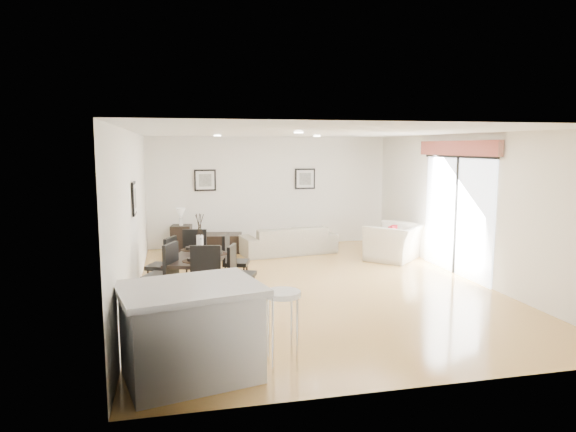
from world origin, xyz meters
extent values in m
plane|color=#DBAA59|center=(0.00, 0.00, 0.00)|extent=(8.00, 8.00, 0.00)
cube|color=white|center=(0.00, 4.00, 1.35)|extent=(6.00, 0.04, 2.70)
cube|color=white|center=(0.00, -4.00, 1.35)|extent=(6.00, 0.04, 2.70)
cube|color=white|center=(-3.00, 0.00, 1.35)|extent=(0.04, 8.00, 2.70)
cube|color=white|center=(3.00, 0.00, 1.35)|extent=(0.04, 8.00, 2.70)
cube|color=white|center=(0.00, 0.00, 2.70)|extent=(6.00, 8.00, 0.02)
imported|color=gray|center=(0.20, 2.81, 0.32)|extent=(2.28, 1.15, 0.64)
imported|color=beige|center=(2.34, 1.68, 0.39)|extent=(1.57, 1.57, 0.77)
imported|color=#364E21|center=(5.41, 0.07, 0.31)|extent=(0.63, 0.56, 0.62)
imported|color=#364E21|center=(5.90, 1.79, 0.37)|extent=(0.53, 0.53, 0.74)
cube|color=black|center=(-1.96, -0.11, 0.65)|extent=(1.26, 1.79, 0.05)
cylinder|color=black|center=(-2.52, -0.72, 0.31)|extent=(0.06, 0.06, 0.62)
cylinder|color=black|center=(-2.07, 0.72, 0.31)|extent=(0.06, 0.06, 0.62)
cylinder|color=black|center=(-1.85, -0.93, 0.31)|extent=(0.06, 0.06, 0.62)
cylinder|color=black|center=(-1.40, 0.51, 0.31)|extent=(0.06, 0.06, 0.62)
cube|color=black|center=(-2.61, -0.51, 0.44)|extent=(0.59, 0.59, 0.08)
cube|color=black|center=(-2.43, -0.60, 0.72)|extent=(0.25, 0.42, 0.53)
cylinder|color=black|center=(-2.68, -0.28, 0.20)|extent=(0.03, 0.03, 0.40)
cylinder|color=black|center=(-2.37, -0.44, 0.20)|extent=(0.03, 0.03, 0.40)
cylinder|color=black|center=(-2.84, -0.59, 0.20)|extent=(0.03, 0.03, 0.40)
cylinder|color=black|center=(-2.53, -0.74, 0.20)|extent=(0.03, 0.03, 0.40)
cube|color=black|center=(-2.61, 0.30, 0.42)|extent=(0.56, 0.56, 0.07)
cube|color=black|center=(-2.44, 0.22, 0.68)|extent=(0.23, 0.40, 0.50)
cylinder|color=black|center=(-2.69, 0.51, 0.19)|extent=(0.03, 0.03, 0.38)
cylinder|color=black|center=(-2.39, 0.38, 0.19)|extent=(0.03, 0.03, 0.38)
cylinder|color=black|center=(-2.82, 0.22, 0.19)|extent=(0.03, 0.03, 0.38)
cylinder|color=black|center=(-2.53, 0.08, 0.19)|extent=(0.03, 0.03, 0.38)
cube|color=black|center=(-1.31, -0.51, 0.40)|extent=(0.52, 0.52, 0.07)
cube|color=black|center=(-1.47, -0.45, 0.65)|extent=(0.20, 0.39, 0.47)
cylinder|color=black|center=(-1.23, -0.71, 0.18)|extent=(0.03, 0.03, 0.36)
cylinder|color=black|center=(-1.51, -0.60, 0.18)|extent=(0.03, 0.03, 0.36)
cylinder|color=black|center=(-1.11, -0.43, 0.18)|extent=(0.03, 0.03, 0.36)
cylinder|color=black|center=(-1.40, -0.31, 0.18)|extent=(0.03, 0.03, 0.36)
cube|color=black|center=(-1.31, 0.30, 0.42)|extent=(0.52, 0.52, 0.07)
cube|color=black|center=(-1.48, 0.35, 0.68)|extent=(0.18, 0.41, 0.50)
cylinder|color=black|center=(-1.20, 0.09, 0.19)|extent=(0.03, 0.03, 0.38)
cylinder|color=black|center=(-1.52, 0.19, 0.19)|extent=(0.03, 0.03, 0.38)
cylinder|color=black|center=(-1.11, 0.40, 0.19)|extent=(0.03, 0.03, 0.38)
cylinder|color=black|center=(-1.42, 0.50, 0.19)|extent=(0.03, 0.03, 0.38)
cube|color=black|center=(-1.96, -1.19, 0.45)|extent=(0.52, 0.52, 0.08)
cube|color=black|center=(-1.92, -0.99, 0.73)|extent=(0.45, 0.14, 0.54)
cylinder|color=black|center=(-2.16, -1.33, 0.21)|extent=(0.04, 0.04, 0.41)
cylinder|color=black|center=(-2.10, -0.98, 0.21)|extent=(0.04, 0.04, 0.41)
cylinder|color=black|center=(-1.82, -1.39, 0.21)|extent=(0.04, 0.04, 0.41)
cylinder|color=black|center=(-1.75, -1.04, 0.21)|extent=(0.04, 0.04, 0.41)
cube|color=black|center=(-1.96, 0.97, 0.43)|extent=(0.53, 0.53, 0.08)
cube|color=black|center=(-2.01, 0.79, 0.71)|extent=(0.43, 0.16, 0.52)
cylinder|color=black|center=(-1.75, 1.09, 0.20)|extent=(0.03, 0.03, 0.40)
cylinder|color=black|center=(-1.84, 0.76, 0.20)|extent=(0.03, 0.03, 0.40)
cylinder|color=black|center=(-2.08, 1.18, 0.20)|extent=(0.03, 0.03, 0.40)
cylinder|color=black|center=(-2.17, 0.85, 0.20)|extent=(0.03, 0.03, 0.40)
cylinder|color=white|center=(-1.96, -0.11, 0.84)|extent=(0.11, 0.11, 0.33)
cylinder|color=black|center=(-1.67, -0.11, 0.68)|extent=(0.32, 0.32, 0.01)
cylinder|color=black|center=(-1.67, -0.11, 0.71)|extent=(0.17, 0.17, 0.05)
cylinder|color=black|center=(-2.10, 0.35, 0.68)|extent=(0.32, 0.32, 0.01)
cylinder|color=black|center=(-2.10, 0.35, 0.71)|extent=(0.17, 0.17, 0.05)
cylinder|color=black|center=(-2.10, -0.56, 0.68)|extent=(0.32, 0.32, 0.01)
cylinder|color=black|center=(-2.10, -0.56, 0.71)|extent=(0.17, 0.17, 0.05)
cube|color=black|center=(-1.34, 3.38, 0.21)|extent=(1.14, 0.81, 0.42)
cube|color=black|center=(-2.20, 3.66, 0.31)|extent=(0.53, 0.53, 0.61)
cylinder|color=white|center=(-2.20, 3.66, 0.70)|extent=(0.10, 0.10, 0.18)
cone|color=silver|center=(-2.20, 3.66, 0.91)|extent=(0.21, 0.21, 0.23)
cube|color=#A8151D|center=(2.23, 1.57, 0.60)|extent=(0.30, 0.31, 0.33)
cube|color=silver|center=(-2.23, -3.23, 0.47)|extent=(1.53, 1.28, 0.95)
cube|color=#B1B1B3|center=(-2.23, -3.23, 0.98)|extent=(1.66, 1.41, 0.07)
cylinder|color=white|center=(-1.23, -3.23, 0.86)|extent=(0.40, 0.40, 0.06)
cylinder|color=silver|center=(-1.09, -3.10, 0.43)|extent=(0.03, 0.03, 0.86)
cylinder|color=silver|center=(-1.36, -3.10, 0.43)|extent=(0.03, 0.03, 0.86)
cylinder|color=silver|center=(-1.36, -3.36, 0.43)|extent=(0.03, 0.03, 0.86)
cylinder|color=silver|center=(-1.09, -3.36, 0.43)|extent=(0.03, 0.03, 0.86)
cube|color=black|center=(-1.60, 3.97, 1.65)|extent=(0.52, 0.03, 0.52)
cube|color=white|center=(-1.60, 3.97, 1.65)|extent=(0.44, 0.04, 0.44)
cube|color=#5B5C56|center=(-1.60, 3.97, 1.65)|extent=(0.30, 0.04, 0.30)
cube|color=black|center=(0.90, 3.97, 1.65)|extent=(0.52, 0.03, 0.52)
cube|color=white|center=(0.90, 3.97, 1.65)|extent=(0.44, 0.04, 0.44)
cube|color=#5B5C56|center=(0.90, 3.97, 1.65)|extent=(0.30, 0.04, 0.30)
cube|color=black|center=(-2.97, -0.20, 1.65)|extent=(0.03, 0.52, 0.52)
cube|color=white|center=(-2.97, -0.20, 1.65)|extent=(0.04, 0.44, 0.44)
cube|color=#5B5C56|center=(-2.97, -0.20, 1.65)|extent=(0.04, 0.30, 0.30)
cube|color=white|center=(2.98, 0.30, 1.12)|extent=(0.02, 2.40, 2.25)
cube|color=black|center=(2.96, 0.30, 1.12)|extent=(0.03, 0.05, 2.25)
cube|color=black|center=(2.96, 0.30, 2.27)|extent=(0.03, 2.50, 0.05)
cube|color=maroon|center=(2.92, 0.30, 2.43)|extent=(0.10, 2.70, 0.28)
plane|color=gray|center=(5.00, 0.30, 0.00)|extent=(6.00, 6.00, 0.00)
cube|color=brown|center=(6.05, 2.70, 1.00)|extent=(0.35, 0.35, 2.00)
camera|label=1|loc=(-2.37, -8.57, 2.46)|focal=32.00mm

